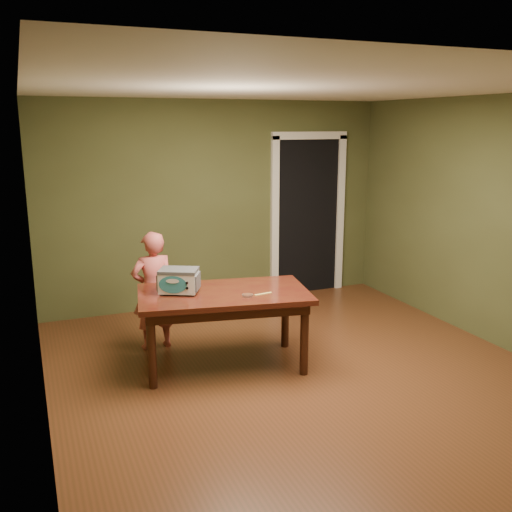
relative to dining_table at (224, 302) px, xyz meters
name	(u,v)px	position (x,y,z in m)	size (l,w,h in m)	color
floor	(304,377)	(0.60, -0.53, -0.65)	(5.00, 5.00, 0.00)	#5B2F1A
room_shell	(308,194)	(0.60, -0.53, 1.06)	(4.52, 5.02, 2.61)	#4B512B
doorway	(298,214)	(1.90, 2.25, 0.41)	(1.10, 0.66, 2.25)	black
dining_table	(224,302)	(0.00, 0.00, 0.00)	(1.74, 1.18, 0.75)	#3D110D
toy_oven	(179,280)	(-0.40, 0.13, 0.23)	(0.44, 0.38, 0.23)	#4C4F54
baking_pan	(248,295)	(0.15, -0.23, 0.11)	(0.10, 0.10, 0.02)	silver
spatula	(263,294)	(0.31, -0.22, 0.10)	(0.18, 0.03, 0.01)	#E3C962
child	(153,291)	(-0.52, 0.72, -0.03)	(0.45, 0.30, 1.24)	#CE5855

